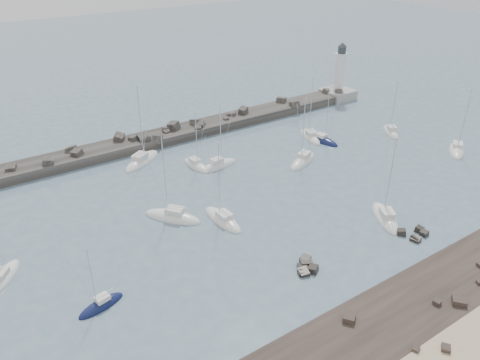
% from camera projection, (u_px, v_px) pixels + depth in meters
% --- Properties ---
extents(ground, '(400.00, 400.00, 0.00)m').
position_uv_depth(ground, '(285.00, 228.00, 67.36)').
color(ground, slate).
rests_on(ground, ground).
extents(rock_shelf, '(140.00, 12.00, 1.79)m').
position_uv_depth(rock_shelf, '(410.00, 322.00, 51.26)').
color(rock_shelf, black).
rests_on(rock_shelf, ground).
extents(rock_cluster_near, '(3.48, 3.78, 1.51)m').
position_uv_depth(rock_cluster_near, '(306.00, 268.00, 59.30)').
color(rock_cluster_near, black).
rests_on(rock_cluster_near, ground).
extents(rock_cluster_far, '(4.34, 3.75, 1.46)m').
position_uv_depth(rock_cluster_far, '(415.00, 235.00, 65.41)').
color(rock_cluster_far, black).
rests_on(rock_cluster_far, ground).
extents(breakwater, '(115.00, 7.42, 5.30)m').
position_uv_depth(breakwater, '(133.00, 147.00, 91.26)').
color(breakwater, '#302E2A').
rests_on(breakwater, ground).
extents(lighthouse, '(7.00, 7.00, 14.60)m').
position_uv_depth(lighthouse, '(338.00, 87.00, 116.58)').
color(lighthouse, gray).
rests_on(lighthouse, ground).
extents(sailboat_0, '(5.96, 7.05, 11.32)m').
position_uv_depth(sailboat_0, '(4.00, 278.00, 57.54)').
color(sailboat_0, white).
rests_on(sailboat_0, ground).
extents(sailboat_2, '(5.92, 2.95, 9.21)m').
position_uv_depth(sailboat_2, '(101.00, 306.00, 53.34)').
color(sailboat_2, '#0F163F').
rests_on(sailboat_2, ground).
extents(sailboat_3, '(3.01, 8.57, 13.35)m').
position_uv_depth(sailboat_3, '(223.00, 220.00, 68.92)').
color(sailboat_3, white).
rests_on(sailboat_3, ground).
extents(sailboat_4, '(9.78, 7.83, 15.36)m').
position_uv_depth(sailboat_4, '(142.00, 161.00, 86.07)').
color(sailboat_4, white).
rests_on(sailboat_4, ground).
extents(sailboat_5, '(7.69, 8.82, 14.35)m').
position_uv_depth(sailboat_5, '(173.00, 217.00, 69.46)').
color(sailboat_5, white).
rests_on(sailboat_5, ground).
extents(sailboat_6, '(2.91, 7.33, 11.45)m').
position_uv_depth(sailboat_6, '(196.00, 166.00, 84.48)').
color(sailboat_6, white).
rests_on(sailboat_6, ground).
extents(sailboat_7, '(6.68, 8.88, 13.87)m').
position_uv_depth(sailboat_7, '(385.00, 218.00, 69.27)').
color(sailboat_7, white).
rests_on(sailboat_7, ground).
extents(sailboat_8, '(3.33, 7.87, 12.10)m').
position_uv_depth(sailboat_8, '(322.00, 141.00, 94.46)').
color(sailboat_8, '#0F163F').
rests_on(sailboat_8, ground).
extents(sailboat_9, '(8.92, 5.97, 13.76)m').
position_uv_depth(sailboat_9, '(303.00, 161.00, 86.07)').
color(sailboat_9, white).
rests_on(sailboat_9, ground).
extents(sailboat_10, '(5.16, 8.84, 13.37)m').
position_uv_depth(sailboat_10, '(310.00, 137.00, 96.07)').
color(sailboat_10, white).
rests_on(sailboat_10, ground).
extents(sailboat_11, '(8.63, 7.25, 13.69)m').
position_uv_depth(sailboat_11, '(457.00, 150.00, 90.35)').
color(sailboat_11, white).
rests_on(sailboat_11, ground).
extents(sailboat_12, '(5.93, 7.52, 12.02)m').
position_uv_depth(sailboat_12, '(391.00, 132.00, 98.16)').
color(sailboat_12, white).
rests_on(sailboat_12, ground).
extents(sailboat_13, '(7.99, 3.21, 12.57)m').
position_uv_depth(sailboat_13, '(218.00, 166.00, 84.41)').
color(sailboat_13, white).
rests_on(sailboat_13, ground).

